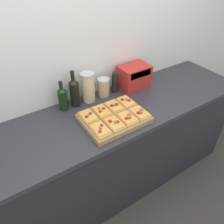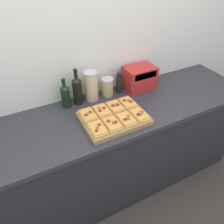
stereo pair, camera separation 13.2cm
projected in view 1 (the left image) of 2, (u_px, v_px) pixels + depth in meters
ground_plane at (125, 209)px, 2.06m from camera, size 12.00×12.00×0.00m
wall_back at (81, 60)px, 1.75m from camera, size 6.00×0.06×2.50m
kitchen_counter at (106, 154)px, 1.99m from camera, size 2.63×0.67×0.94m
cutting_board at (114, 118)px, 1.63m from camera, size 0.47×0.36×0.04m
pizza_slice_back_left at (88, 117)px, 1.59m from camera, size 0.10×0.16×0.05m
pizza_slice_back_midleft at (102, 111)px, 1.64m from camera, size 0.10×0.16×0.05m
pizza_slice_back_midright at (114, 107)px, 1.69m from camera, size 0.10×0.16×0.05m
pizza_slice_back_right at (126, 102)px, 1.74m from camera, size 0.10×0.16×0.05m
pizza_slice_front_left at (100, 130)px, 1.48m from camera, size 0.10×0.16×0.05m
pizza_slice_front_midleft at (114, 124)px, 1.53m from camera, size 0.10×0.16×0.05m
pizza_slice_front_midright at (127, 118)px, 1.58m from camera, size 0.10×0.16×0.06m
pizza_slice_front_right at (140, 113)px, 1.62m from camera, size 0.10×0.16×0.05m
olive_oil_bottle at (63, 98)px, 1.69m from camera, size 0.07×0.07×0.25m
wine_bottle at (74, 92)px, 1.72m from camera, size 0.08×0.08×0.30m
grain_jar_tall at (88, 87)px, 1.77m from camera, size 0.11×0.11×0.25m
grain_jar_short at (104, 87)px, 1.87m from camera, size 0.10×0.10×0.16m
pepper_mill at (115, 82)px, 1.90m from camera, size 0.05×0.05×0.20m
toaster_oven at (134, 77)px, 1.97m from camera, size 0.29×0.19×0.21m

